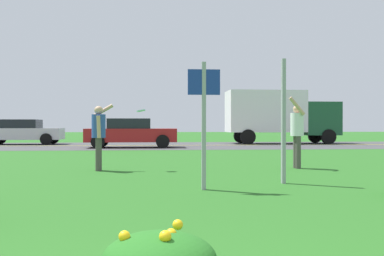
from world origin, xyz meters
name	(u,v)px	position (x,y,z in m)	size (l,w,h in m)	color
ground_plane	(155,164)	(0.00, 11.58, 0.00)	(120.00, 120.00, 0.00)	#26601E
highway_strip	(155,145)	(0.00, 23.15, 0.00)	(120.00, 9.20, 0.01)	#424244
highway_center_stripe	(155,145)	(0.00, 23.15, 0.01)	(120.00, 0.16, 0.00)	yellow
sign_post_near_path	(204,112)	(0.82, 6.24, 1.35)	(0.56, 0.10, 2.22)	#93969B
sign_post_by_roadside	(283,121)	(2.44, 6.95, 1.20)	(0.07, 0.10, 2.40)	#93969B
person_thrower_blue_shirt	(99,132)	(-1.39, 9.67, 0.96)	(0.52, 0.50, 1.66)	#2D4C9E
person_catcher_white_shirt	(297,130)	(3.66, 9.84, 0.99)	(0.45, 0.49, 1.85)	silver
frisbee_pale_blue	(141,111)	(-0.36, 9.75, 1.48)	(0.24, 0.23, 0.08)	#ADD6E5
car_silver_center_left	(22,132)	(-7.70, 25.22, 0.74)	(4.50, 2.00, 1.45)	#B7BABF
car_red_center_right	(131,133)	(-1.20, 21.08, 0.74)	(4.50, 2.00, 1.45)	maroon
box_truck_dark_green	(279,114)	(7.61, 25.22, 1.80)	(6.70, 2.46, 3.20)	#194C2D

